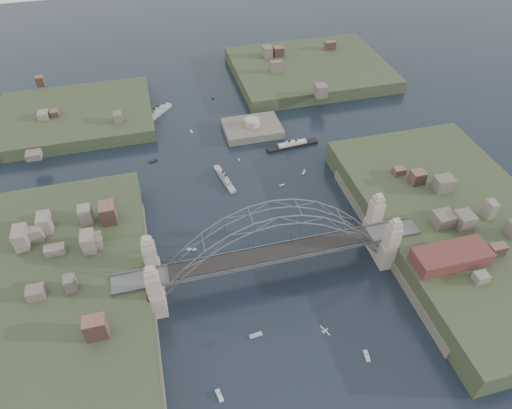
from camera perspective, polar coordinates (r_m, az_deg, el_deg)
The scene contains 24 objects.
ground at distance 126.73m, azimuth 2.07°, elevation -8.70°, with size 500.00×500.00×0.00m, color black.
bridge at distance 117.36m, azimuth 2.22°, elevation -4.94°, with size 84.00×13.80×24.60m.
shore_west at distance 127.19m, azimuth -24.22°, elevation -12.48°, with size 50.50×90.00×12.00m.
shore_east at distance 147.46m, azimuth 24.05°, elevation -3.09°, with size 50.50×90.00×12.00m.
headland_nw at distance 199.16m, azimuth -21.72°, elevation 9.87°, with size 60.00×45.00×9.00m, color #2F3A21.
headland_ne at distance 222.54m, azimuth 6.78°, elevation 16.20°, with size 70.00×55.00×9.50m, color #2F3A21.
fort_island at distance 179.75m, azimuth -0.47°, elevation 9.14°, with size 22.00×16.00×9.40m.
wharf_shed at distance 127.83m, azimuth 23.48°, elevation -6.06°, with size 20.00×8.00×4.00m, color #592D26.
finger_pier at distance 126.09m, azimuth 23.76°, elevation -13.93°, with size 4.00×22.00×1.40m, color #545457.
naval_cruiser_near at distance 155.25m, azimuth -4.02°, elevation 3.30°, with size 4.90×15.73×4.68m.
naval_cruiser_far at distance 193.67m, azimuth -12.38°, elevation 11.22°, with size 13.21×14.21×5.76m.
ocean_liner at distance 171.09m, azimuth 4.62°, elevation 7.50°, with size 20.08×4.34×4.89m.
aeroplane at distance 108.06m, azimuth 8.68°, elevation -15.54°, with size 1.70×2.86×0.44m.
small_boat_a at distance 133.44m, azimuth -8.16°, elevation -5.67°, with size 2.95×1.69×0.45m.
small_boat_b at distance 153.23m, azimuth 3.31°, elevation 2.44°, with size 1.96×0.94×0.45m.
small_boat_c at distance 115.39m, azimuth -0.03°, elevation -16.22°, with size 3.35×1.42×0.45m.
small_boat_d at distance 158.57m, azimuth 6.11°, elevation 4.20°, with size 1.99×2.02×2.38m.
small_boat_e at distance 167.64m, azimuth -12.88°, elevation 5.35°, with size 3.41×1.89×0.45m.
small_boat_f at distance 164.28m, azimuth -2.19°, elevation 5.67°, with size 0.65×1.46×0.45m.
small_boat_g at distance 115.55m, azimuth 13.85°, elevation -18.09°, with size 1.35×3.09×1.43m.
small_boat_h at distance 181.04m, azimuth -8.20°, elevation 9.13°, with size 1.17×2.05×0.45m.
small_boat_i at distance 138.99m, azimuth 11.25°, elevation -3.25°, with size 1.94×2.14×2.38m.
small_boat_j at distance 108.57m, azimuth -4.66°, elevation -22.94°, with size 1.62×3.19×1.43m.
small_boat_k at distance 202.21m, azimuth -5.48°, elevation 13.22°, with size 0.80×1.74×0.45m.
Camera 1 is at (-24.28, -75.39, 98.94)m, focal length 31.60 mm.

